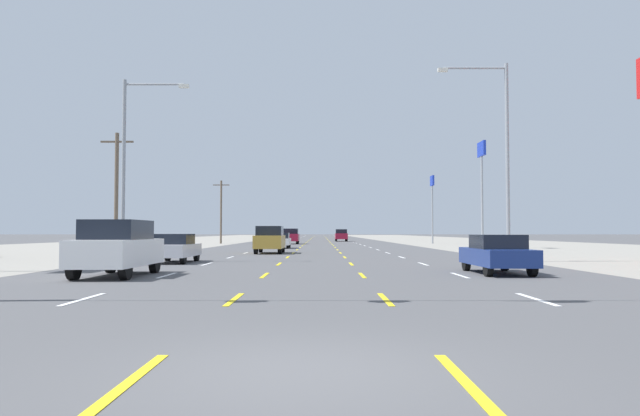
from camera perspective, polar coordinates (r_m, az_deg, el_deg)
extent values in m
plane|color=#4C4C4F|center=(72.75, -0.39, -3.54)|extent=(572.00, 572.00, 0.00)
cube|color=gray|center=(76.92, -19.19, -3.35)|extent=(28.00, 440.00, 0.01)
cube|color=gray|center=(76.77, 18.45, -3.36)|extent=(28.00, 440.00, 0.01)
cube|color=white|center=(14.87, -22.09, -8.17)|extent=(0.14, 2.60, 0.01)
cube|color=white|center=(21.99, -14.74, -6.31)|extent=(0.14, 2.60, 0.01)
cube|color=white|center=(29.29, -11.05, -5.32)|extent=(0.14, 2.60, 0.01)
cube|color=white|center=(36.68, -8.84, -4.72)|extent=(0.14, 2.60, 0.01)
cube|color=white|center=(44.10, -7.37, -4.32)|extent=(0.14, 2.60, 0.01)
cube|color=white|center=(51.55, -6.33, -4.03)|extent=(0.14, 2.60, 0.01)
cube|color=white|center=(59.01, -5.55, -3.82)|extent=(0.14, 2.60, 0.01)
cube|color=white|center=(66.48, -4.95, -3.65)|extent=(0.14, 2.60, 0.01)
cube|color=white|center=(73.95, -4.47, -3.51)|extent=(0.14, 2.60, 0.01)
cube|color=white|center=(81.43, -4.07, -3.40)|extent=(0.14, 2.60, 0.01)
cube|color=white|center=(88.92, -3.75, -3.31)|extent=(0.14, 2.60, 0.01)
cube|color=white|center=(96.40, -3.47, -3.23)|extent=(0.14, 2.60, 0.01)
cube|color=white|center=(103.89, -3.23, -3.17)|extent=(0.14, 2.60, 0.01)
cube|color=white|center=(111.38, -3.03, -3.11)|extent=(0.14, 2.60, 0.01)
cube|color=white|center=(118.87, -2.85, -3.06)|extent=(0.14, 2.60, 0.01)
cube|color=white|center=(126.36, -2.69, -3.02)|extent=(0.14, 2.60, 0.01)
cube|color=white|center=(133.86, -2.55, -2.98)|extent=(0.14, 2.60, 0.01)
cube|color=white|center=(141.35, -2.43, -2.94)|extent=(0.14, 2.60, 0.01)
cube|color=white|center=(148.84, -2.32, -2.91)|extent=(0.14, 2.60, 0.01)
cube|color=white|center=(156.34, -2.22, -2.88)|extent=(0.14, 2.60, 0.01)
cube|color=white|center=(163.83, -2.12, -2.85)|extent=(0.14, 2.60, 0.01)
cube|color=white|center=(171.33, -2.04, -2.83)|extent=(0.14, 2.60, 0.01)
cube|color=white|center=(178.82, -1.96, -2.81)|extent=(0.14, 2.60, 0.01)
cube|color=white|center=(186.32, -1.89, -2.79)|extent=(0.14, 2.60, 0.01)
cube|color=white|center=(193.82, -1.83, -2.77)|extent=(0.14, 2.60, 0.01)
cube|color=white|center=(201.31, -1.77, -2.75)|extent=(0.14, 2.60, 0.01)
cube|color=white|center=(208.81, -1.71, -2.74)|extent=(0.14, 2.60, 0.01)
cube|color=white|center=(216.31, -1.66, -2.72)|extent=(0.14, 2.60, 0.01)
cube|color=white|center=(223.81, -1.61, -2.71)|extent=(0.14, 2.60, 0.01)
cube|color=yellow|center=(6.73, -18.06, -15.62)|extent=(0.14, 2.60, 0.01)
cube|color=yellow|center=(13.96, -8.48, -8.70)|extent=(0.14, 2.60, 0.01)
cube|color=yellow|center=(21.38, -5.57, -6.49)|extent=(0.14, 2.60, 0.01)
cube|color=yellow|center=(28.84, -4.17, -5.41)|extent=(0.14, 2.60, 0.01)
cube|color=yellow|center=(36.32, -3.35, -4.77)|extent=(0.14, 2.60, 0.01)
cube|color=yellow|center=(43.81, -2.81, -4.35)|extent=(0.14, 2.60, 0.01)
cube|color=yellow|center=(51.30, -2.43, -4.05)|extent=(0.14, 2.60, 0.01)
cube|color=yellow|center=(58.79, -2.14, -3.83)|extent=(0.14, 2.60, 0.01)
cube|color=yellow|center=(66.28, -1.92, -3.66)|extent=(0.14, 2.60, 0.01)
cube|color=yellow|center=(73.78, -1.75, -3.52)|extent=(0.14, 2.60, 0.01)
cube|color=yellow|center=(81.27, -1.61, -3.41)|extent=(0.14, 2.60, 0.01)
cube|color=yellow|center=(88.77, -1.49, -3.32)|extent=(0.14, 2.60, 0.01)
cube|color=yellow|center=(96.27, -1.39, -3.24)|extent=(0.14, 2.60, 0.01)
cube|color=yellow|center=(103.76, -1.30, -3.17)|extent=(0.14, 2.60, 0.01)
cube|color=yellow|center=(111.26, -1.23, -3.11)|extent=(0.14, 2.60, 0.01)
cube|color=yellow|center=(118.76, -1.16, -3.06)|extent=(0.14, 2.60, 0.01)
cube|color=yellow|center=(126.26, -1.11, -3.02)|extent=(0.14, 2.60, 0.01)
cube|color=yellow|center=(133.76, -1.05, -2.98)|extent=(0.14, 2.60, 0.01)
cube|color=yellow|center=(141.26, -1.01, -2.94)|extent=(0.14, 2.60, 0.01)
cube|color=yellow|center=(148.76, -0.97, -2.91)|extent=(0.14, 2.60, 0.01)
cube|color=yellow|center=(156.25, -0.93, -2.88)|extent=(0.14, 2.60, 0.01)
cube|color=yellow|center=(163.75, -0.90, -2.86)|extent=(0.14, 2.60, 0.01)
cube|color=yellow|center=(171.25, -0.87, -2.83)|extent=(0.14, 2.60, 0.01)
cube|color=yellow|center=(178.75, -0.84, -2.81)|extent=(0.14, 2.60, 0.01)
cube|color=yellow|center=(186.25, -0.81, -2.79)|extent=(0.14, 2.60, 0.01)
cube|color=yellow|center=(193.75, -0.79, -2.77)|extent=(0.14, 2.60, 0.01)
cube|color=yellow|center=(201.25, -0.77, -2.75)|extent=(0.14, 2.60, 0.01)
cube|color=yellow|center=(208.75, -0.75, -2.74)|extent=(0.14, 2.60, 0.01)
cube|color=yellow|center=(216.25, -0.73, -2.72)|extent=(0.14, 2.60, 0.01)
cube|color=yellow|center=(223.75, -0.71, -2.71)|extent=(0.14, 2.60, 0.01)
cube|color=yellow|center=(6.60, 13.59, -15.92)|extent=(0.14, 2.60, 0.01)
cube|color=yellow|center=(13.90, 6.12, -8.74)|extent=(0.14, 2.60, 0.01)
cube|color=yellow|center=(21.34, 3.89, -6.50)|extent=(0.14, 2.60, 0.01)
cube|color=yellow|center=(28.82, 2.82, -5.41)|extent=(0.14, 2.60, 0.01)
cube|color=yellow|center=(36.30, 2.19, -4.77)|extent=(0.14, 2.60, 0.01)
cube|color=yellow|center=(43.79, 1.78, -4.35)|extent=(0.14, 2.60, 0.01)
cube|color=yellow|center=(51.28, 1.49, -4.05)|extent=(0.14, 2.60, 0.01)
cube|color=yellow|center=(58.77, 1.28, -3.83)|extent=(0.14, 2.60, 0.01)
cube|color=yellow|center=(66.27, 1.11, -3.66)|extent=(0.14, 2.60, 0.01)
cube|color=yellow|center=(73.77, 0.98, -3.52)|extent=(0.14, 2.60, 0.01)
cube|color=yellow|center=(81.26, 0.87, -3.41)|extent=(0.14, 2.60, 0.01)
cube|color=yellow|center=(88.76, 0.78, -3.32)|extent=(0.14, 2.60, 0.01)
cube|color=yellow|center=(96.26, 0.70, -3.24)|extent=(0.14, 2.60, 0.01)
cube|color=yellow|center=(103.76, 0.63, -3.17)|extent=(0.14, 2.60, 0.01)
cube|color=yellow|center=(111.25, 0.58, -3.11)|extent=(0.14, 2.60, 0.01)
cube|color=yellow|center=(118.75, 0.53, -3.06)|extent=(0.14, 2.60, 0.01)
cube|color=yellow|center=(126.25, 0.49, -3.02)|extent=(0.14, 2.60, 0.01)
cube|color=yellow|center=(133.75, 0.45, -2.98)|extent=(0.14, 2.60, 0.01)
cube|color=yellow|center=(141.25, 0.41, -2.94)|extent=(0.14, 2.60, 0.01)
cube|color=yellow|center=(148.75, 0.38, -2.91)|extent=(0.14, 2.60, 0.01)
cube|color=yellow|center=(156.25, 0.35, -2.88)|extent=(0.14, 2.60, 0.01)
cube|color=yellow|center=(163.75, 0.33, -2.86)|extent=(0.14, 2.60, 0.01)
cube|color=yellow|center=(171.25, 0.30, -2.83)|extent=(0.14, 2.60, 0.01)
cube|color=yellow|center=(178.75, 0.28, -2.81)|extent=(0.14, 2.60, 0.01)
cube|color=yellow|center=(186.25, 0.26, -2.79)|extent=(0.14, 2.60, 0.01)
cube|color=yellow|center=(193.75, 0.25, -2.77)|extent=(0.14, 2.60, 0.01)
cube|color=yellow|center=(201.25, 0.23, -2.75)|extent=(0.14, 2.60, 0.01)
cube|color=yellow|center=(208.74, 0.21, -2.74)|extent=(0.14, 2.60, 0.01)
cube|color=yellow|center=(216.24, 0.20, -2.72)|extent=(0.14, 2.60, 0.01)
cube|color=yellow|center=(223.74, 0.19, -2.71)|extent=(0.14, 2.60, 0.01)
cube|color=white|center=(14.70, 19.95, -8.27)|extent=(0.14, 2.60, 0.01)
cube|color=white|center=(21.87, 13.13, -6.34)|extent=(0.14, 2.60, 0.01)
cube|color=white|center=(29.21, 9.72, -5.34)|extent=(0.14, 2.60, 0.01)
cube|color=white|center=(36.61, 7.69, -4.73)|extent=(0.14, 2.60, 0.01)
cube|color=white|center=(44.05, 6.35, -4.33)|extent=(0.14, 2.60, 0.01)
cube|color=white|center=(51.50, 5.40, -4.04)|extent=(0.14, 2.60, 0.01)
cube|color=white|center=(58.97, 4.69, -3.82)|extent=(0.14, 2.60, 0.01)
cube|color=white|center=(66.44, 4.13, -3.65)|extent=(0.14, 2.60, 0.01)
cube|color=white|center=(73.92, 3.69, -3.52)|extent=(0.14, 2.60, 0.01)
cube|color=white|center=(81.40, 3.33, -3.40)|extent=(0.14, 2.60, 0.01)
cube|color=white|center=(88.89, 3.04, -3.31)|extent=(0.14, 2.60, 0.01)
cube|color=white|center=(96.38, 2.78, -3.24)|extent=(0.14, 2.60, 0.01)
cube|color=white|center=(103.87, 2.57, -3.17)|extent=(0.14, 2.60, 0.01)
cube|color=white|center=(111.36, 2.38, -3.11)|extent=(0.14, 2.60, 0.01)
cube|color=white|center=(118.85, 2.22, -3.06)|extent=(0.14, 2.60, 0.01)
cube|color=white|center=(126.34, 2.07, -3.02)|extent=(0.14, 2.60, 0.01)
cube|color=white|center=(133.84, 1.95, -2.98)|extent=(0.14, 2.60, 0.01)
cube|color=white|center=(141.33, 1.83, -2.94)|extent=(0.14, 2.60, 0.01)
cube|color=white|center=(148.83, 1.73, -2.91)|extent=(0.14, 2.60, 0.01)
cube|color=white|center=(156.32, 1.64, -2.88)|extent=(0.14, 2.60, 0.01)
cube|color=white|center=(163.82, 1.55, -2.86)|extent=(0.14, 2.60, 0.01)
cube|color=white|center=(171.31, 1.48, -2.83)|extent=(0.14, 2.60, 0.01)
cube|color=white|center=(178.81, 1.41, -2.81)|extent=(0.14, 2.60, 0.01)
cube|color=white|center=(186.31, 1.34, -2.79)|extent=(0.14, 2.60, 0.01)
cube|color=white|center=(193.80, 1.28, -2.77)|extent=(0.14, 2.60, 0.01)
cube|color=white|center=(201.30, 1.23, -2.75)|extent=(0.14, 2.60, 0.01)
cube|color=white|center=(208.80, 1.17, -2.74)|extent=(0.14, 2.60, 0.01)
cube|color=white|center=(216.30, 1.13, -2.72)|extent=(0.14, 2.60, 0.01)
cube|color=white|center=(223.80, 1.08, -2.71)|extent=(0.14, 2.60, 0.01)
cube|color=white|center=(22.11, -19.14, -4.07)|extent=(1.98, 4.90, 0.92)
cube|color=black|center=(22.05, -19.15, -1.99)|extent=(1.82, 2.70, 0.68)
cylinder|color=black|center=(24.01, -19.74, -5.01)|extent=(0.26, 0.76, 0.76)
cylinder|color=black|center=(23.50, -15.86, -5.12)|extent=(0.26, 0.76, 0.76)
cylinder|color=black|center=(20.84, -22.87, -5.39)|extent=(0.26, 0.76, 0.76)
cylinder|color=black|center=(20.25, -18.46, -5.55)|extent=(0.26, 0.76, 0.76)
cube|color=navy|center=(23.23, 16.48, -4.53)|extent=(1.80, 4.50, 0.62)
cube|color=black|center=(23.12, 16.54, -3.12)|extent=(1.62, 2.10, 0.52)
cylinder|color=black|center=(24.54, 13.72, -5.16)|extent=(0.22, 0.64, 0.64)
cylinder|color=black|center=(24.95, 17.17, -5.07)|extent=(0.22, 0.64, 0.64)
cylinder|color=black|center=(21.55, 15.71, -5.54)|extent=(0.22, 0.64, 0.64)
cylinder|color=black|center=(22.02, 19.59, -5.42)|extent=(0.22, 0.64, 0.64)
cube|color=silver|center=(31.06, -14.00, -3.97)|extent=(1.80, 4.50, 0.62)
cube|color=black|center=(30.95, -14.03, -2.92)|extent=(1.62, 2.10, 0.52)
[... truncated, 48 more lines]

